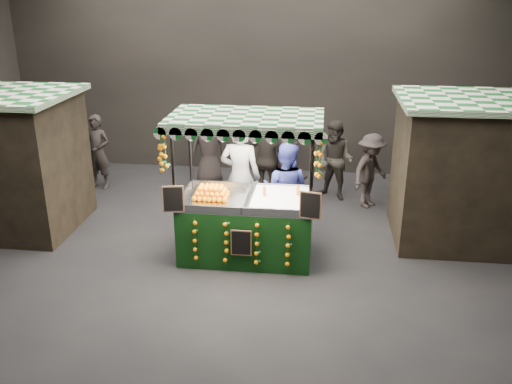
# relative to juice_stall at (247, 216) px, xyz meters

# --- Properties ---
(ground) EXTENTS (12.00, 12.00, 0.00)m
(ground) POSITION_rel_juice_stall_xyz_m (-0.41, -0.25, -0.77)
(ground) COLOR black
(ground) RESTS_ON ground
(market_hall) EXTENTS (12.10, 10.10, 5.05)m
(market_hall) POSITION_rel_juice_stall_xyz_m (-0.41, -0.25, 2.61)
(market_hall) COLOR black
(market_hall) RESTS_ON ground
(neighbour_stall_right) EXTENTS (3.00, 2.20, 2.60)m
(neighbour_stall_right) POSITION_rel_juice_stall_xyz_m (3.99, 1.25, 0.54)
(neighbour_stall_right) COLOR black
(neighbour_stall_right) RESTS_ON ground
(juice_stall) EXTENTS (2.55, 1.50, 2.47)m
(juice_stall) POSITION_rel_juice_stall_xyz_m (0.00, 0.00, 0.00)
(juice_stall) COLOR black
(juice_stall) RESTS_ON ground
(vendor_grey) EXTENTS (0.82, 0.59, 2.09)m
(vendor_grey) POSITION_rel_juice_stall_xyz_m (-0.28, 1.15, 0.28)
(vendor_grey) COLOR gray
(vendor_grey) RESTS_ON ground
(vendor_blue) EXTENTS (0.99, 0.84, 1.79)m
(vendor_blue) POSITION_rel_juice_stall_xyz_m (0.58, 0.96, 0.13)
(vendor_blue) COLOR navy
(vendor_blue) RESTS_ON ground
(shopper_0) EXTENTS (0.68, 0.52, 1.69)m
(shopper_0) POSITION_rel_juice_stall_xyz_m (-3.81, 2.99, 0.08)
(shopper_0) COLOR #282321
(shopper_0) RESTS_ON ground
(shopper_1) EXTENTS (1.05, 0.97, 1.73)m
(shopper_1) POSITION_rel_juice_stall_xyz_m (1.50, 2.95, 0.10)
(shopper_1) COLOR black
(shopper_1) RESTS_ON ground
(shopper_2) EXTENTS (1.18, 0.73, 1.87)m
(shopper_2) POSITION_rel_juice_stall_xyz_m (0.09, 2.58, 0.17)
(shopper_2) COLOR black
(shopper_2) RESTS_ON ground
(shopper_3) EXTENTS (1.09, 1.16, 1.57)m
(shopper_3) POSITION_rel_juice_stall_xyz_m (2.23, 2.57, 0.02)
(shopper_3) COLOR #2D2625
(shopper_3) RESTS_ON ground
(shopper_4) EXTENTS (1.01, 0.92, 1.73)m
(shopper_4) POSITION_rel_juice_stall_xyz_m (-1.38, 3.47, 0.10)
(shopper_4) COLOR black
(shopper_4) RESTS_ON ground
(shopper_5) EXTENTS (0.92, 1.54, 1.59)m
(shopper_5) POSITION_rel_juice_stall_xyz_m (0.52, 2.39, 0.03)
(shopper_5) COLOR black
(shopper_5) RESTS_ON ground
(shopper_6) EXTENTS (0.36, 0.55, 1.51)m
(shopper_6) POSITION_rel_juice_stall_xyz_m (0.19, 4.35, -0.01)
(shopper_6) COLOR black
(shopper_6) RESTS_ON ground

